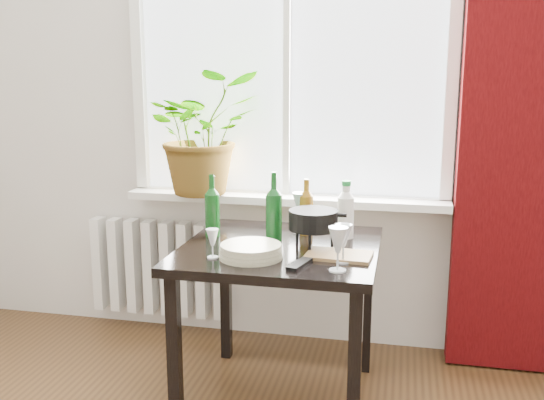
% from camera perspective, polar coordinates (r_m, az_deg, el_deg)
% --- Properties ---
extents(window, '(1.72, 0.08, 1.62)m').
position_cam_1_polar(window, '(3.24, 1.51, 13.90)').
color(window, white).
rests_on(window, ground).
extents(windowsill, '(1.72, 0.20, 0.04)m').
position_cam_1_polar(windowsill, '(3.24, 1.21, 0.12)').
color(windowsill, white).
rests_on(windowsill, ground).
extents(curtain, '(0.50, 0.12, 2.56)m').
position_cam_1_polar(curtain, '(3.13, 21.88, 7.59)').
color(curtain, '#330406').
rests_on(curtain, ground).
extents(radiator, '(0.80, 0.10, 0.55)m').
position_cam_1_polar(radiator, '(3.60, -10.61, -6.24)').
color(radiator, white).
rests_on(radiator, ground).
extents(table, '(0.85, 0.85, 0.74)m').
position_cam_1_polar(table, '(2.69, 0.80, -6.17)').
color(table, black).
rests_on(table, ground).
extents(potted_plant, '(0.77, 0.75, 0.65)m').
position_cam_1_polar(potted_plant, '(3.26, -6.49, 6.29)').
color(potted_plant, '#2F8022').
rests_on(potted_plant, windowsill).
extents(wine_bottle_left, '(0.08, 0.08, 0.29)m').
position_cam_1_polar(wine_bottle_left, '(2.80, -5.66, -0.50)').
color(wine_bottle_left, '#0B3D10').
rests_on(wine_bottle_left, table).
extents(wine_bottle_right, '(0.08, 0.08, 0.32)m').
position_cam_1_polar(wine_bottle_right, '(2.71, 0.17, -0.60)').
color(wine_bottle_right, '#0B3E13').
rests_on(wine_bottle_right, table).
extents(bottle_amber, '(0.08, 0.08, 0.27)m').
position_cam_1_polar(bottle_amber, '(2.83, 3.24, -0.60)').
color(bottle_amber, brown).
rests_on(bottle_amber, table).
extents(cleaning_bottle, '(0.10, 0.10, 0.27)m').
position_cam_1_polar(cleaning_bottle, '(2.78, 6.95, -0.89)').
color(cleaning_bottle, white).
rests_on(cleaning_bottle, table).
extents(wineglass_front_right, '(0.08, 0.08, 0.18)m').
position_cam_1_polar(wineglass_front_right, '(2.31, 6.23, -4.58)').
color(wineglass_front_right, silver).
rests_on(wineglass_front_right, table).
extents(wineglass_far_right, '(0.09, 0.09, 0.16)m').
position_cam_1_polar(wineglass_far_right, '(2.42, 6.73, -4.04)').
color(wineglass_far_right, silver).
rests_on(wineglass_far_right, table).
extents(wineglass_back_center, '(0.09, 0.09, 0.20)m').
position_cam_1_polar(wineglass_back_center, '(2.86, 2.75, -1.16)').
color(wineglass_back_center, silver).
rests_on(wineglass_back_center, table).
extents(wineglass_back_left, '(0.09, 0.09, 0.16)m').
position_cam_1_polar(wineglass_back_left, '(2.98, 0.21, -0.98)').
color(wineglass_back_left, silver).
rests_on(wineglass_back_left, table).
extents(wineglass_front_left, '(0.06, 0.06, 0.12)m').
position_cam_1_polar(wineglass_front_left, '(2.48, -5.62, -4.09)').
color(wineglass_front_left, silver).
rests_on(wineglass_front_left, table).
extents(plate_stack, '(0.34, 0.34, 0.06)m').
position_cam_1_polar(plate_stack, '(2.48, -2.00, -4.83)').
color(plate_stack, beige).
rests_on(plate_stack, table).
extents(fondue_pot, '(0.26, 0.23, 0.17)m').
position_cam_1_polar(fondue_pot, '(2.62, 3.89, -2.71)').
color(fondue_pot, black).
rests_on(fondue_pot, table).
extents(tv_remote, '(0.09, 0.16, 0.02)m').
position_cam_1_polar(tv_remote, '(2.38, 2.61, -6.06)').
color(tv_remote, black).
rests_on(tv_remote, table).
extents(cutting_board, '(0.28, 0.19, 0.01)m').
position_cam_1_polar(cutting_board, '(2.52, 6.32, -5.19)').
color(cutting_board, olive).
rests_on(cutting_board, table).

